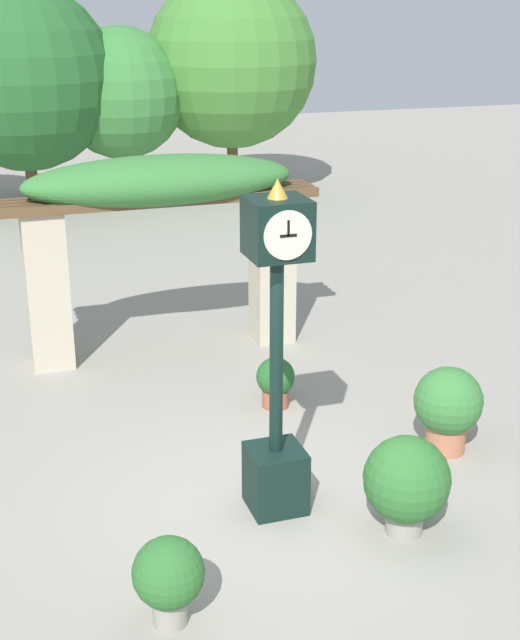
# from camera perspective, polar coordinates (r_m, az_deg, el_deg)

# --- Properties ---
(ground_plane) EXTENTS (60.00, 60.00, 0.00)m
(ground_plane) POSITION_cam_1_polar(r_m,az_deg,el_deg) (9.25, 0.17, -11.86)
(ground_plane) COLOR gray
(pedestal_clock) EXTENTS (0.55, 0.59, 3.36)m
(pedestal_clock) POSITION_cam_1_polar(r_m,az_deg,el_deg) (8.53, 1.05, -2.84)
(pedestal_clock) COLOR black
(pedestal_clock) RESTS_ON ground
(pergola) EXTENTS (4.42, 1.16, 2.86)m
(pergola) POSITION_cam_1_polar(r_m,az_deg,el_deg) (12.48, -6.33, 6.92)
(pergola) COLOR #BCB299
(pergola) RESTS_ON ground
(potted_plant_near_left) EXTENTS (0.78, 0.78, 1.01)m
(potted_plant_near_left) POSITION_cam_1_polar(r_m,az_deg,el_deg) (10.26, 11.94, -5.37)
(potted_plant_near_left) COLOR #B26B4C
(potted_plant_near_left) RESTS_ON ground
(potted_plant_near_right) EXTENTS (0.60, 0.60, 0.79)m
(potted_plant_near_right) POSITION_cam_1_polar(r_m,az_deg,el_deg) (7.56, -5.87, -15.99)
(potted_plant_near_right) COLOR gray
(potted_plant_near_right) RESTS_ON ground
(potted_plant_far_left) EXTENTS (0.49, 0.49, 0.65)m
(potted_plant_far_left) POSITION_cam_1_polar(r_m,az_deg,el_deg) (11.18, 1.00, -3.89)
(potted_plant_far_left) COLOR #9E563D
(potted_plant_far_left) RESTS_ON ground
(potted_plant_far_right) EXTENTS (0.84, 0.84, 0.99)m
(potted_plant_far_right) POSITION_cam_1_polar(r_m,az_deg,el_deg) (8.70, 9.37, -10.16)
(potted_plant_far_right) COLOR gray
(potted_plant_far_right) RESTS_ON ground
(tree_line) EXTENTS (11.91, 4.49, 5.49)m
(tree_line) POSITION_cam_1_polar(r_m,az_deg,el_deg) (22.30, -10.94, 14.99)
(tree_line) COLOR brown
(tree_line) RESTS_ON ground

